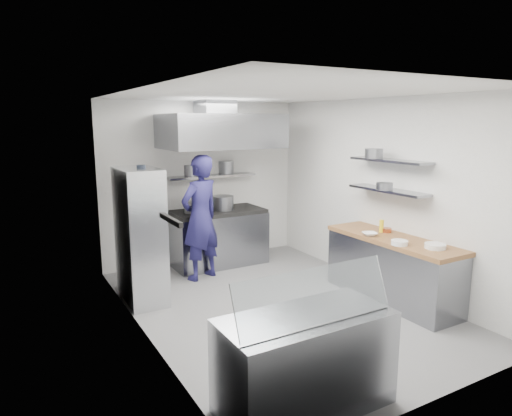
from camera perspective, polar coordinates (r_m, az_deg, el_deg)
floor at (r=6.33m, az=2.76°, el=-12.09°), size 5.00×5.00×0.00m
ceiling at (r=5.84m, az=3.01°, el=14.12°), size 5.00×5.00×0.00m
wall_back at (r=8.12m, az=-6.68°, el=3.21°), size 3.60×2.80×0.02m
wall_front at (r=4.10m, az=22.10°, el=-4.95°), size 3.60×2.80×0.02m
wall_left at (r=5.20m, az=-14.09°, el=-1.28°), size 2.80×5.00×0.02m
wall_right at (r=7.05m, az=15.31°, el=1.76°), size 2.80×5.00×0.02m
gas_range at (r=7.98m, az=-4.73°, el=-3.84°), size 1.60×0.80×0.90m
cooktop at (r=7.88m, az=-4.79°, el=-0.45°), size 1.57×0.78×0.06m
stock_pot_left at (r=7.66m, az=-7.96°, el=0.16°), size 0.27×0.27×0.20m
stock_pot_mid at (r=7.86m, az=-4.18°, el=0.65°), size 0.38×0.38×0.24m
over_range_shelf at (r=8.00m, az=-5.58°, el=3.99°), size 1.60×0.30×0.04m
shelf_pot_a at (r=8.00m, az=-8.14°, el=4.72°), size 0.24×0.24×0.18m
shelf_pot_b at (r=8.26m, az=-3.78°, el=5.13°), size 0.28×0.28×0.22m
extractor_hood at (r=7.57m, az=-4.38°, el=9.55°), size 1.90×1.15×0.55m
hood_duct at (r=7.78m, az=-5.15°, el=12.37°), size 0.55×0.55×0.24m
red_firebox at (r=7.66m, az=-15.13°, el=2.61°), size 0.22×0.10×0.26m
chef at (r=7.16m, az=-6.97°, el=-1.22°), size 0.83×0.69×1.96m
wire_rack at (r=6.41m, az=-14.26°, el=-3.40°), size 0.50×0.90×1.85m
rack_bin_a at (r=6.43m, az=-14.20°, el=-4.49°), size 0.16×0.20×0.18m
rack_bin_b at (r=6.55m, az=-14.96°, el=0.23°), size 0.16×0.20×0.18m
rack_jar at (r=6.25m, az=-14.14°, el=4.41°), size 0.12×0.12×0.18m
knife_strip at (r=4.33m, az=-10.60°, el=-1.48°), size 0.04×0.55×0.05m
prep_counter_base at (r=6.64m, az=16.59°, el=-7.55°), size 0.62×2.00×0.84m
prep_counter_top at (r=6.52m, az=16.80°, el=-3.79°), size 0.65×2.04×0.06m
plate_stack_a at (r=6.12m, az=21.49°, el=-4.45°), size 0.26×0.26×0.06m
plate_stack_b at (r=6.13m, az=17.49°, el=-4.15°), size 0.21×0.21×0.06m
copper_pan at (r=6.78m, az=16.00°, el=-2.67°), size 0.14×0.14×0.06m
squeeze_bottle at (r=6.74m, az=15.41°, el=-2.19°), size 0.06×0.06×0.18m
mixing_bowl at (r=6.51m, az=14.02°, el=-3.18°), size 0.26×0.26×0.05m
wall_shelf_lower at (r=6.72m, az=16.18°, el=2.15°), size 0.30×1.30×0.04m
wall_shelf_upper at (r=6.67m, az=16.37°, el=5.72°), size 0.30×1.30×0.04m
shelf_pot_c at (r=6.58m, az=15.76°, el=2.62°), size 0.23×0.23×0.10m
shelf_pot_d at (r=6.71m, az=14.52°, el=6.61°), size 0.25×0.25×0.14m
display_case at (r=4.15m, az=6.16°, el=-18.61°), size 1.50×0.70×0.85m
display_glass at (r=3.78m, az=7.44°, el=-10.81°), size 1.47×0.19×0.42m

